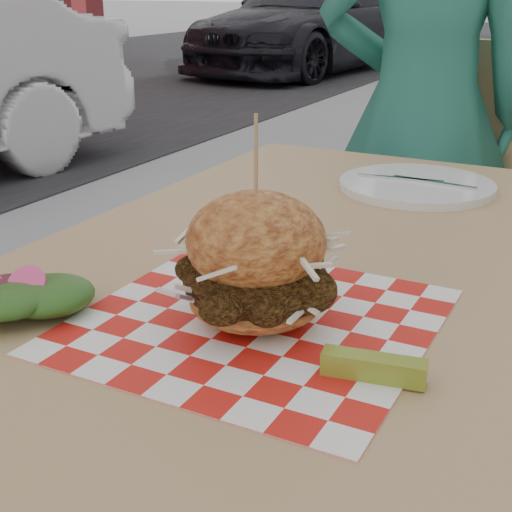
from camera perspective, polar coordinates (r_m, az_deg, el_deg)
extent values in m
imported|color=#287561|center=(1.96, 13.16, 11.09)|extent=(0.64, 0.51, 1.54)
imported|color=black|center=(9.80, 4.79, 18.17)|extent=(2.29, 4.44, 1.23)
cube|color=tan|center=(0.96, 6.61, -1.15)|extent=(0.80, 1.20, 0.04)
cylinder|color=#333338|center=(1.69, 1.99, -4.81)|extent=(0.05, 0.05, 0.71)
cube|color=tan|center=(1.94, 16.80, 0.89)|extent=(0.51, 0.51, 0.04)
cylinder|color=#333338|center=(1.96, 9.07, -5.70)|extent=(0.03, 0.03, 0.43)
cylinder|color=#333338|center=(1.83, 18.71, -8.83)|extent=(0.03, 0.03, 0.43)
cylinder|color=#333338|center=(2.25, 14.03, -2.50)|extent=(0.03, 0.03, 0.43)
cube|color=red|center=(0.77, 0.00, -5.17)|extent=(0.36, 0.36, 0.00)
ellipsoid|color=#CE833A|center=(0.76, 0.00, -3.40)|extent=(0.14, 0.14, 0.05)
ellipsoid|color=brown|center=(0.75, 0.00, -2.04)|extent=(0.16, 0.15, 0.08)
ellipsoid|color=#CE833A|center=(0.73, 0.00, 1.21)|extent=(0.15, 0.15, 0.10)
cylinder|color=tan|center=(0.71, 0.00, 6.94)|extent=(0.00, 0.00, 0.11)
cube|color=olive|center=(0.66, 9.40, -8.77)|extent=(0.10, 0.04, 0.02)
ellipsoid|color=#3F1419|center=(0.80, -18.07, -4.16)|extent=(0.08, 0.08, 0.03)
ellipsoid|color=#134414|center=(0.82, -17.52, -3.44)|extent=(0.08, 0.08, 0.03)
ellipsoid|color=#134414|center=(0.84, -18.43, -2.98)|extent=(0.08, 0.08, 0.03)
ellipsoid|color=#3F1419|center=(0.79, -19.72, -4.57)|extent=(0.08, 0.08, 0.03)
cylinder|color=#F44388|center=(0.81, -17.89, -2.15)|extent=(0.05, 0.05, 0.04)
cylinder|color=white|center=(1.29, 12.72, 5.53)|extent=(0.27, 0.27, 0.01)
cube|color=silver|center=(1.29, 11.47, 6.11)|extent=(0.15, 0.03, 0.00)
cube|color=silver|center=(1.28, 14.05, 5.73)|extent=(0.15, 0.03, 0.00)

